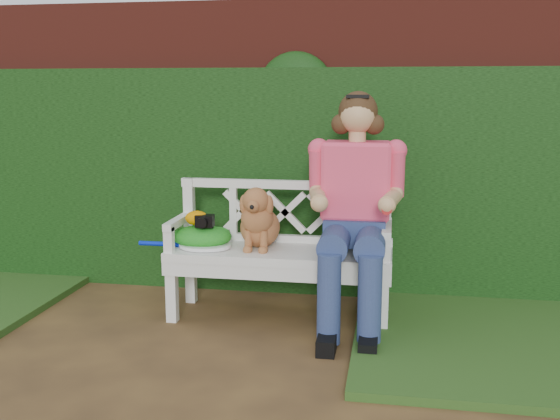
# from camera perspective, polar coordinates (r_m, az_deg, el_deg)

# --- Properties ---
(ground) EXTENTS (60.00, 60.00, 0.00)m
(ground) POSITION_cam_1_polar(r_m,az_deg,el_deg) (3.77, -11.68, -14.00)
(ground) COLOR #3F2C1B
(brick_wall) EXTENTS (10.00, 0.30, 2.20)m
(brick_wall) POSITION_cam_1_polar(r_m,az_deg,el_deg) (5.26, -4.53, 5.60)
(brick_wall) COLOR maroon
(brick_wall) RESTS_ON ground
(ivy_hedge) EXTENTS (10.00, 0.18, 1.70)m
(ivy_hedge) POSITION_cam_1_polar(r_m,az_deg,el_deg) (5.08, -5.10, 2.57)
(ivy_hedge) COLOR #20561A
(ivy_hedge) RESTS_ON ground
(garden_bench) EXTENTS (1.61, 0.69, 0.48)m
(garden_bench) POSITION_cam_1_polar(r_m,az_deg,el_deg) (4.50, -0.00, -6.40)
(garden_bench) COLOR white
(garden_bench) RESTS_ON ground
(seated_woman) EXTENTS (0.94, 1.07, 1.58)m
(seated_woman) POSITION_cam_1_polar(r_m,az_deg,el_deg) (4.29, 6.57, 0.24)
(seated_woman) COLOR red
(seated_woman) RESTS_ON ground
(dog) EXTENTS (0.33, 0.43, 0.44)m
(dog) POSITION_cam_1_polar(r_m,az_deg,el_deg) (4.43, -1.83, -0.56)
(dog) COLOR #AE5F2F
(dog) RESTS_ON garden_bench
(tennis_racket) EXTENTS (0.71, 0.36, 0.03)m
(tennis_racket) POSITION_cam_1_polar(r_m,az_deg,el_deg) (4.50, -6.94, -3.09)
(tennis_racket) COLOR beige
(tennis_racket) RESTS_ON garden_bench
(green_bag) EXTENTS (0.45, 0.36, 0.14)m
(green_bag) POSITION_cam_1_polar(r_m,az_deg,el_deg) (4.54, -6.86, -2.24)
(green_bag) COLOR green
(green_bag) RESTS_ON garden_bench
(camera_item) EXTENTS (0.13, 0.10, 0.08)m
(camera_item) POSITION_cam_1_polar(r_m,az_deg,el_deg) (4.48, -6.57, -0.94)
(camera_item) COLOR black
(camera_item) RESTS_ON green_bag
(baseball_glove) EXTENTS (0.20, 0.17, 0.10)m
(baseball_glove) POSITION_cam_1_polar(r_m,az_deg,el_deg) (4.53, -7.26, -0.70)
(baseball_glove) COLOR orange
(baseball_glove) RESTS_ON green_bag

